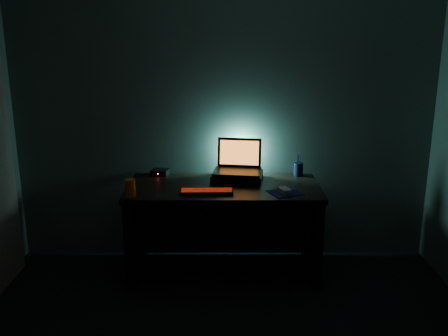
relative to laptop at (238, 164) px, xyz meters
name	(u,v)px	position (x,y,z in m)	size (l,w,h in m)	color
room	(223,188)	(-0.12, -1.82, 0.38)	(3.50, 4.00, 2.50)	black
desk	(224,214)	(-0.12, -0.15, -0.38)	(1.50, 0.70, 0.75)	black
riser	(237,176)	(-0.01, -0.05, -0.09)	(0.40, 0.30, 0.06)	black
laptop	(238,164)	(0.00, 0.00, 0.00)	(0.41, 0.33, 0.26)	black
keyboard	(207,191)	(-0.25, -0.39, -0.11)	(0.40, 0.14, 0.02)	black
mousepad	(285,193)	(0.34, -0.39, -0.12)	(0.22, 0.20, 0.00)	#0A104C
mouse	(285,190)	(0.34, -0.39, -0.10)	(0.07, 0.11, 0.03)	gray
pen_cup	(298,169)	(0.50, 0.07, -0.07)	(0.08, 0.08, 0.11)	black
juice_glass	(130,188)	(-0.80, -0.47, -0.06)	(0.08, 0.08, 0.13)	orange
router	(160,172)	(-0.65, 0.10, -0.10)	(0.16, 0.14, 0.05)	black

